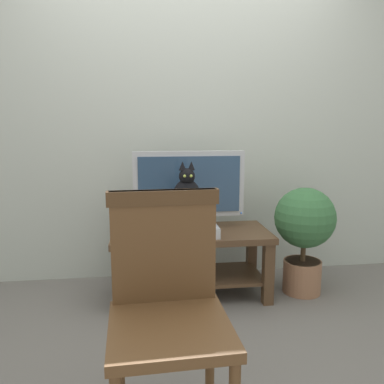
{
  "coord_description": "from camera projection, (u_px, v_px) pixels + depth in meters",
  "views": [
    {
      "loc": [
        -0.34,
        -2.06,
        1.22
      ],
      "look_at": [
        -0.01,
        0.51,
        0.77
      ],
      "focal_mm": 36.16,
      "sensor_mm": 36.0,
      "label": 1
    }
  ],
  "objects": [
    {
      "name": "ground_plane",
      "position": [
        204.0,
        336.0,
        2.27
      ],
      "size": [
        12.0,
        12.0,
        0.0
      ],
      "primitive_type": "plane",
      "color": "slate"
    },
    {
      "name": "back_wall",
      "position": [
        184.0,
        102.0,
        3.05
      ],
      "size": [
        7.0,
        0.12,
        2.8
      ],
      "primitive_type": "cube",
      "color": "#B7BCB2",
      "rests_on": "ground"
    },
    {
      "name": "tv_stand",
      "position": [
        191.0,
        251.0,
        2.75
      ],
      "size": [
        1.11,
        0.51,
        0.48
      ],
      "color": "#513823",
      "rests_on": "ground"
    },
    {
      "name": "tv",
      "position": [
        189.0,
        188.0,
        2.79
      ],
      "size": [
        0.8,
        0.2,
        0.56
      ],
      "color": "#B7B7BC",
      "rests_on": "tv_stand"
    },
    {
      "name": "media_box",
      "position": [
        186.0,
        230.0,
        2.65
      ],
      "size": [
        0.42,
        0.3,
        0.07
      ],
      "color": "#BCBCC1",
      "rests_on": "tv_stand"
    },
    {
      "name": "cat",
      "position": [
        187.0,
        202.0,
        2.6
      ],
      "size": [
        0.22,
        0.34,
        0.44
      ],
      "color": "black",
      "rests_on": "media_box"
    },
    {
      "name": "wooden_chair",
      "position": [
        167.0,
        298.0,
        1.48
      ],
      "size": [
        0.46,
        0.46,
        0.97
      ],
      "color": "brown",
      "rests_on": "ground"
    },
    {
      "name": "book_stack",
      "position": [
        137.0,
        224.0,
        2.67
      ],
      "size": [
        0.25,
        0.21,
        0.13
      ],
      "color": "#2D2D33",
      "rests_on": "tv_stand"
    },
    {
      "name": "potted_plant",
      "position": [
        304.0,
        229.0,
        2.78
      ],
      "size": [
        0.43,
        0.43,
        0.78
      ],
      "color": "#9E6B4C",
      "rests_on": "ground"
    }
  ]
}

